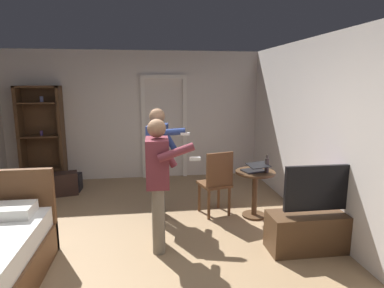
{
  "coord_description": "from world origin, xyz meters",
  "views": [
    {
      "loc": [
        0.24,
        -3.36,
        2.0
      ],
      "look_at": [
        0.79,
        0.61,
        1.22
      ],
      "focal_mm": 30.4,
      "sensor_mm": 36.0,
      "label": 1
    }
  ],
  "objects_px": {
    "person_striped_shirt": "(159,156)",
    "suitcase_dark": "(64,184)",
    "wooden_chair": "(217,181)",
    "suitcase_small": "(67,183)",
    "side_table": "(255,186)",
    "person_blue_shirt": "(158,177)",
    "bottle_on_table": "(267,165)",
    "bookshelf": "(42,132)",
    "laptop": "(255,169)",
    "tv_flatscreen": "(319,226)"
  },
  "relations": [
    {
      "from": "bottle_on_table",
      "to": "suitcase_small",
      "type": "distance_m",
      "value": 3.67
    },
    {
      "from": "side_table",
      "to": "wooden_chair",
      "type": "distance_m",
      "value": 0.57
    },
    {
      "from": "side_table",
      "to": "suitcase_small",
      "type": "relative_size",
      "value": 1.37
    },
    {
      "from": "tv_flatscreen",
      "to": "bottle_on_table",
      "type": "height_order",
      "value": "tv_flatscreen"
    },
    {
      "from": "side_table",
      "to": "person_blue_shirt",
      "type": "bearing_deg",
      "value": -152.43
    },
    {
      "from": "bookshelf",
      "to": "tv_flatscreen",
      "type": "bearing_deg",
      "value": -38.05
    },
    {
      "from": "bookshelf",
      "to": "suitcase_small",
      "type": "relative_size",
      "value": 3.77
    },
    {
      "from": "person_blue_shirt",
      "to": "suitcase_small",
      "type": "distance_m",
      "value": 2.95
    },
    {
      "from": "suitcase_dark",
      "to": "bookshelf",
      "type": "bearing_deg",
      "value": 111.72
    },
    {
      "from": "person_blue_shirt",
      "to": "suitcase_small",
      "type": "height_order",
      "value": "person_blue_shirt"
    },
    {
      "from": "suitcase_small",
      "to": "bottle_on_table",
      "type": "bearing_deg",
      "value": -25.76
    },
    {
      "from": "laptop",
      "to": "person_blue_shirt",
      "type": "bearing_deg",
      "value": -153.45
    },
    {
      "from": "wooden_chair",
      "to": "suitcase_small",
      "type": "bearing_deg",
      "value": 149.49
    },
    {
      "from": "wooden_chair",
      "to": "side_table",
      "type": "bearing_deg",
      "value": -11.95
    },
    {
      "from": "person_blue_shirt",
      "to": "suitcase_small",
      "type": "bearing_deg",
      "value": 124.58
    },
    {
      "from": "person_blue_shirt",
      "to": "person_striped_shirt",
      "type": "relative_size",
      "value": 0.97
    },
    {
      "from": "side_table",
      "to": "suitcase_dark",
      "type": "bearing_deg",
      "value": 155.61
    },
    {
      "from": "wooden_chair",
      "to": "person_blue_shirt",
      "type": "bearing_deg",
      "value": -135.51
    },
    {
      "from": "bookshelf",
      "to": "side_table",
      "type": "relative_size",
      "value": 2.74
    },
    {
      "from": "side_table",
      "to": "bottle_on_table",
      "type": "distance_m",
      "value": 0.38
    },
    {
      "from": "bookshelf",
      "to": "suitcase_small",
      "type": "distance_m",
      "value": 1.14
    },
    {
      "from": "bookshelf",
      "to": "laptop",
      "type": "relative_size",
      "value": 4.75
    },
    {
      "from": "side_table",
      "to": "wooden_chair",
      "type": "xyz_separation_m",
      "value": [
        -0.56,
        0.12,
        0.08
      ]
    },
    {
      "from": "bookshelf",
      "to": "person_striped_shirt",
      "type": "xyz_separation_m",
      "value": [
        2.17,
        -1.95,
        -0.09
      ]
    },
    {
      "from": "person_striped_shirt",
      "to": "tv_flatscreen",
      "type": "bearing_deg",
      "value": -32.9
    },
    {
      "from": "bottle_on_table",
      "to": "person_striped_shirt",
      "type": "relative_size",
      "value": 0.16
    },
    {
      "from": "bottle_on_table",
      "to": "person_blue_shirt",
      "type": "bearing_deg",
      "value": -156.96
    },
    {
      "from": "bookshelf",
      "to": "suitcase_dark",
      "type": "xyz_separation_m",
      "value": [
        0.51,
        -0.72,
        -0.83
      ]
    },
    {
      "from": "tv_flatscreen",
      "to": "bottle_on_table",
      "type": "bearing_deg",
      "value": 107.83
    },
    {
      "from": "bottle_on_table",
      "to": "tv_flatscreen",
      "type": "bearing_deg",
      "value": -72.17
    },
    {
      "from": "bottle_on_table",
      "to": "bookshelf",
      "type": "bearing_deg",
      "value": 149.51
    },
    {
      "from": "bookshelf",
      "to": "bottle_on_table",
      "type": "relative_size",
      "value": 7.3
    },
    {
      "from": "laptop",
      "to": "side_table",
      "type": "bearing_deg",
      "value": 66.24
    },
    {
      "from": "suitcase_dark",
      "to": "bottle_on_table",
      "type": "bearing_deg",
      "value": -38.42
    },
    {
      "from": "laptop",
      "to": "bottle_on_table",
      "type": "height_order",
      "value": "bottle_on_table"
    },
    {
      "from": "side_table",
      "to": "person_striped_shirt",
      "type": "distance_m",
      "value": 1.49
    },
    {
      "from": "bottle_on_table",
      "to": "person_blue_shirt",
      "type": "height_order",
      "value": "person_blue_shirt"
    },
    {
      "from": "bookshelf",
      "to": "bottle_on_table",
      "type": "xyz_separation_m",
      "value": [
        3.72,
        -2.19,
        -0.22
      ]
    },
    {
      "from": "tv_flatscreen",
      "to": "side_table",
      "type": "distance_m",
      "value": 1.15
    },
    {
      "from": "bottle_on_table",
      "to": "suitcase_dark",
      "type": "xyz_separation_m",
      "value": [
        -3.21,
        1.47,
        -0.61
      ]
    },
    {
      "from": "laptop",
      "to": "person_blue_shirt",
      "type": "xyz_separation_m",
      "value": [
        -1.42,
        -0.71,
        0.15
      ]
    },
    {
      "from": "laptop",
      "to": "suitcase_dark",
      "type": "distance_m",
      "value": 3.41
    },
    {
      "from": "laptop",
      "to": "suitcase_small",
      "type": "height_order",
      "value": "laptop"
    },
    {
      "from": "laptop",
      "to": "bookshelf",
      "type": "bearing_deg",
      "value": 148.86
    },
    {
      "from": "person_striped_shirt",
      "to": "suitcase_dark",
      "type": "relative_size",
      "value": 3.4
    },
    {
      "from": "bottle_on_table",
      "to": "suitcase_small",
      "type": "height_order",
      "value": "bottle_on_table"
    },
    {
      "from": "tv_flatscreen",
      "to": "wooden_chair",
      "type": "relative_size",
      "value": 1.24
    },
    {
      "from": "bottle_on_table",
      "to": "side_table",
      "type": "bearing_deg",
      "value": 150.26
    },
    {
      "from": "bottle_on_table",
      "to": "wooden_chair",
      "type": "bearing_deg",
      "value": 164.15
    },
    {
      "from": "person_striped_shirt",
      "to": "suitcase_dark",
      "type": "distance_m",
      "value": 2.2
    }
  ]
}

